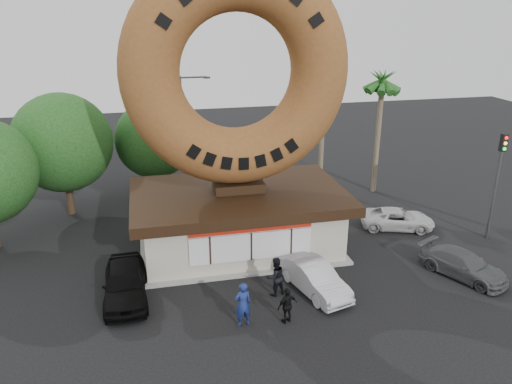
{
  "coord_description": "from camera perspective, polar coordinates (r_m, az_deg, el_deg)",
  "views": [
    {
      "loc": [
        -4.58,
        -18.15,
        12.49
      ],
      "look_at": [
        0.48,
        4.0,
        3.93
      ],
      "focal_mm": 35.0,
      "sensor_mm": 36.0,
      "label": 1
    }
  ],
  "objects": [
    {
      "name": "palm_far",
      "position": [
        34.74,
        14.23,
        11.76
      ],
      "size": [
        2.6,
        2.6,
        8.75
      ],
      "color": "#726651",
      "rests_on": "ground"
    },
    {
      "name": "car_white",
      "position": [
        30.73,
        15.87,
        -2.96
      ],
      "size": [
        4.65,
        3.19,
        1.18
      ],
      "primitive_type": "imported",
      "rotation": [
        0.0,
        0.0,
        1.25
      ],
      "color": "silver",
      "rests_on": "ground"
    },
    {
      "name": "traffic_signal",
      "position": [
        30.16,
        25.93,
        1.91
      ],
      "size": [
        0.3,
        0.38,
        6.07
      ],
      "color": "#59595E",
      "rests_on": "ground"
    },
    {
      "name": "street_lamp",
      "position": [
        35.18,
        -8.16,
        7.29
      ],
      "size": [
        2.11,
        0.2,
        8.0
      ],
      "color": "#59595E",
      "rests_on": "ground"
    },
    {
      "name": "tree_mid",
      "position": [
        34.22,
        -11.56,
        5.9
      ],
      "size": [
        5.2,
        5.2,
        6.63
      ],
      "color": "#473321",
      "rests_on": "ground"
    },
    {
      "name": "car_grey",
      "position": [
        26.53,
        22.6,
        -7.65
      ],
      "size": [
        3.5,
        4.63,
        1.25
      ],
      "primitive_type": "imported",
      "rotation": [
        0.0,
        0.0,
        0.46
      ],
      "color": "#4E5253",
      "rests_on": "ground"
    },
    {
      "name": "giant_donut",
      "position": [
        24.77,
        -2.18,
        13.51
      ],
      "size": [
        11.23,
        2.86,
        11.23
      ],
      "primitive_type": "torus",
      "rotation": [
        1.57,
        0.0,
        0.0
      ],
      "color": "brown",
      "rests_on": "donut_shop"
    },
    {
      "name": "car_silver",
      "position": [
        23.45,
        6.7,
        -9.71
      ],
      "size": [
        2.54,
        4.45,
        1.39
      ],
      "primitive_type": "imported",
      "rotation": [
        0.0,
        0.0,
        0.27
      ],
      "color": "#B8B8BD",
      "rests_on": "ground"
    },
    {
      "name": "tree_west",
      "position": [
        32.49,
        -21.26,
        5.26
      ],
      "size": [
        6.0,
        6.0,
        7.65
      ],
      "color": "#473321",
      "rests_on": "ground"
    },
    {
      "name": "ground",
      "position": [
        22.5,
        1.11,
        -13.07
      ],
      "size": [
        90.0,
        90.0,
        0.0
      ],
      "primitive_type": "plane",
      "color": "black",
      "rests_on": "ground"
    },
    {
      "name": "car_black",
      "position": [
        23.45,
        -14.73,
        -9.99
      ],
      "size": [
        1.95,
        4.74,
        1.61
      ],
      "primitive_type": "imported",
      "rotation": [
        0.0,
        0.0,
        0.01
      ],
      "color": "black",
      "rests_on": "ground"
    },
    {
      "name": "palm_near",
      "position": [
        34.58,
        7.89,
        13.7
      ],
      "size": [
        2.6,
        2.6,
        9.75
      ],
      "color": "#726651",
      "rests_on": "ground"
    },
    {
      "name": "person_center",
      "position": [
        22.93,
        2.23,
        -9.65
      ],
      "size": [
        1.06,
        0.92,
        1.86
      ],
      "primitive_type": "imported",
      "rotation": [
        0.0,
        0.0,
        3.41
      ],
      "color": "black",
      "rests_on": "ground"
    },
    {
      "name": "donut_shop",
      "position": [
        26.8,
        -1.95,
        -2.94
      ],
      "size": [
        11.2,
        7.2,
        3.8
      ],
      "color": "beige",
      "rests_on": "ground"
    },
    {
      "name": "person_right",
      "position": [
        21.21,
        3.6,
        -12.81
      ],
      "size": [
        1.03,
        0.69,
        1.62
      ],
      "primitive_type": "imported",
      "rotation": [
        0.0,
        0.0,
        3.48
      ],
      "color": "black",
      "rests_on": "ground"
    },
    {
      "name": "person_left",
      "position": [
        20.91,
        -1.52,
        -12.7
      ],
      "size": [
        0.79,
        0.59,
        1.99
      ],
      "primitive_type": "imported",
      "rotation": [
        0.0,
        0.0,
        3.31
      ],
      "color": "navy",
      "rests_on": "ground"
    }
  ]
}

